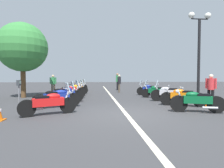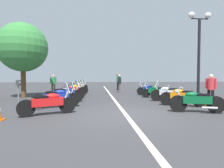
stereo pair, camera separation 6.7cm
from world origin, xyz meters
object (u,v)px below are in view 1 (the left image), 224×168
(motorcycle_right_row_1, at_px, (182,96))
(parking_meter, at_px, (19,90))
(motorcycle_left_row_2, at_px, (65,94))
(traffic_cone_2, at_px, (163,90))
(motorcycle_right_row_2, at_px, (168,93))
(motorcycle_left_row_7, at_px, (77,86))
(motorcycle_right_row_3, at_px, (157,91))
(motorcycle_left_row_5, at_px, (76,89))
(motorcycle_right_row_4, at_px, (150,89))
(motorcycle_right_row_0, at_px, (197,101))
(street_lamp_twin_globe, at_px, (199,41))
(bystander_1, at_px, (119,82))
(motorcycle_left_row_4, at_px, (73,90))
(bystander_0, at_px, (53,83))
(motorcycle_left_row_0, at_px, (49,103))
(roadside_tree_0, at_px, (23,48))
(traffic_cone_1, at_px, (208,100))
(motorcycle_left_row_1, at_px, (57,97))
(bystander_2, at_px, (117,80))
(motorcycle_left_row_3, at_px, (70,91))
(motorcycle_left_row_6, at_px, (77,87))
(bystander_3, at_px, (211,87))

(motorcycle_right_row_1, relative_size, parking_meter, 1.55)
(motorcycle_left_row_2, xyz_separation_m, parking_meter, (-2.37, 1.44, 0.42))
(traffic_cone_2, bearing_deg, motorcycle_right_row_2, 162.40)
(motorcycle_left_row_7, height_order, motorcycle_right_row_3, motorcycle_left_row_7)
(motorcycle_left_row_5, bearing_deg, motorcycle_right_row_2, -58.88)
(motorcycle_right_row_4, bearing_deg, motorcycle_right_row_0, 113.11)
(motorcycle_right_row_4, xyz_separation_m, street_lamp_twin_globe, (-4.25, -1.33, 2.82))
(motorcycle_right_row_4, height_order, bystander_1, bystander_1)
(motorcycle_right_row_4, height_order, traffic_cone_2, motorcycle_right_row_4)
(motorcycle_left_row_4, bearing_deg, street_lamp_twin_globe, -55.14)
(motorcycle_right_row_2, height_order, bystander_0, bystander_0)
(motorcycle_left_row_0, xyz_separation_m, bystander_1, (9.10, -3.85, 0.48))
(roadside_tree_0, bearing_deg, traffic_cone_2, -81.52)
(traffic_cone_1, bearing_deg, motorcycle_right_row_0, 135.39)
(motorcycle_right_row_4, bearing_deg, traffic_cone_1, 128.25)
(motorcycle_right_row_0, bearing_deg, motorcycle_right_row_3, -74.76)
(motorcycle_left_row_5, distance_m, motorcycle_right_row_2, 7.51)
(motorcycle_right_row_0, relative_size, motorcycle_right_row_4, 1.06)
(motorcycle_left_row_1, height_order, bystander_1, bystander_1)
(bystander_2, bearing_deg, motorcycle_left_row_3, -127.92)
(motorcycle_right_row_2, distance_m, bystander_2, 8.98)
(motorcycle_left_row_5, distance_m, roadside_tree_0, 4.89)
(motorcycle_left_row_5, bearing_deg, traffic_cone_2, -23.47)
(motorcycle_left_row_7, bearing_deg, traffic_cone_2, -51.67)
(motorcycle_left_row_6, bearing_deg, motorcycle_left_row_5, -112.92)
(motorcycle_left_row_2, height_order, bystander_3, bystander_3)
(motorcycle_left_row_4, relative_size, bystander_1, 1.18)
(motorcycle_left_row_1, xyz_separation_m, motorcycle_left_row_2, (1.60, -0.06, 0.01))
(motorcycle_right_row_4, distance_m, bystander_1, 3.35)
(parking_meter, bearing_deg, motorcycle_left_row_0, -28.00)
(motorcycle_left_row_4, relative_size, traffic_cone_1, 3.08)
(parking_meter, xyz_separation_m, bystander_1, (8.30, -5.25, 0.04))
(motorcycle_right_row_0, xyz_separation_m, roadside_tree_0, (5.93, 8.91, 2.92))
(traffic_cone_2, bearing_deg, motorcycle_left_row_4, 98.28)
(parking_meter, bearing_deg, motorcycle_left_row_2, 60.43)
(roadside_tree_0, bearing_deg, motorcycle_left_row_2, -129.85)
(motorcycle_left_row_2, bearing_deg, motorcycle_right_row_0, -52.01)
(motorcycle_left_row_4, distance_m, roadside_tree_0, 4.42)
(roadside_tree_0, bearing_deg, motorcycle_right_row_0, -123.64)
(motorcycle_left_row_5, bearing_deg, motorcycle_left_row_3, -109.85)
(traffic_cone_2, xyz_separation_m, bystander_3, (-5.72, -0.27, 0.61))
(motorcycle_right_row_3, height_order, motorcycle_right_row_4, motorcycle_right_row_4)
(motorcycle_left_row_3, xyz_separation_m, motorcycle_right_row_1, (-3.41, -5.84, -0.01))
(motorcycle_left_row_7, bearing_deg, bystander_2, -14.91)
(motorcycle_right_row_1, height_order, parking_meter, parking_meter)
(motorcycle_left_row_4, bearing_deg, motorcycle_left_row_5, 64.60)
(bystander_0, bearing_deg, motorcycle_left_row_3, -170.63)
(motorcycle_left_row_0, bearing_deg, bystander_3, -11.71)
(traffic_cone_1, height_order, bystander_1, bystander_1)
(traffic_cone_1, bearing_deg, parking_meter, 93.55)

